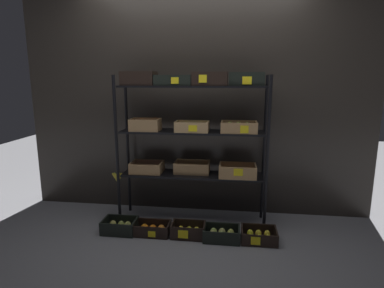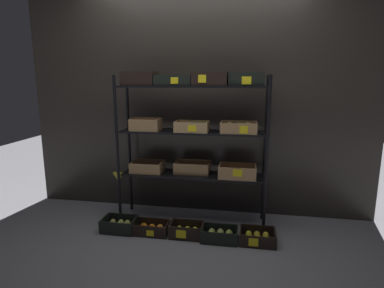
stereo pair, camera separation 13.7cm
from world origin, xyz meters
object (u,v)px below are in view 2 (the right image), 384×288
at_px(crate_ground_orange, 151,229).
at_px(crate_ground_rightmost_lemon, 257,238).
at_px(crate_ground_lemon, 187,231).
at_px(crate_ground_pear, 119,225).
at_px(crate_ground_right_pear, 220,235).
at_px(display_rack, 192,128).

relative_size(crate_ground_orange, crate_ground_rightmost_lemon, 1.07).
bearing_deg(crate_ground_lemon, crate_ground_pear, 179.83).
bearing_deg(crate_ground_right_pear, crate_ground_rightmost_lemon, 4.23).
height_order(crate_ground_pear, crate_ground_right_pear, crate_ground_pear).
xyz_separation_m(display_rack, crate_ground_pear, (-0.69, -0.36, -0.97)).
height_order(crate_ground_pear, crate_ground_rightmost_lemon, crate_ground_pear).
height_order(display_rack, crate_ground_orange, display_rack).
distance_m(display_rack, crate_ground_pear, 1.24).
xyz_separation_m(crate_ground_orange, crate_ground_rightmost_lemon, (1.05, -0.00, -0.00)).
bearing_deg(crate_ground_rightmost_lemon, display_rack, 152.26).
distance_m(display_rack, crate_ground_right_pear, 1.09).
distance_m(crate_ground_lemon, crate_ground_rightmost_lemon, 0.68).
xyz_separation_m(display_rack, crate_ground_orange, (-0.36, -0.36, -0.98)).
distance_m(display_rack, crate_ground_rightmost_lemon, 1.25).
distance_m(crate_ground_orange, crate_ground_rightmost_lemon, 1.05).
bearing_deg(crate_ground_orange, crate_ground_pear, -179.71).
bearing_deg(display_rack, crate_ground_orange, -135.34).
bearing_deg(crate_ground_right_pear, crate_ground_pear, 178.44).
bearing_deg(crate_ground_rightmost_lemon, crate_ground_pear, 179.93).
xyz_separation_m(crate_ground_pear, crate_ground_right_pear, (1.02, -0.03, -0.00)).
bearing_deg(crate_ground_pear, crate_ground_rightmost_lemon, -0.07).
height_order(crate_ground_pear, crate_ground_orange, crate_ground_pear).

